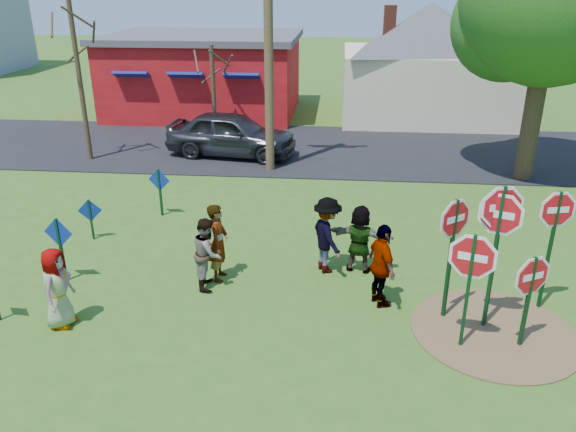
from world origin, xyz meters
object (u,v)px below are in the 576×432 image
stop_sign_a (471,267)px  stop_sign_c (499,225)px  stop_sign_b (499,227)px  stop_sign_d (555,221)px  person_a (57,288)px  leafy_tree (556,4)px  suv (232,134)px  utility_pole (268,16)px  person_b (218,242)px

stop_sign_a → stop_sign_c: bearing=71.7°
stop_sign_b → stop_sign_d: stop_sign_b is taller
stop_sign_b → person_a: 8.47m
stop_sign_d → leafy_tree: leafy_tree is taller
stop_sign_a → suv: (-6.52, 11.76, -0.79)m
stop_sign_b → utility_pole: 11.31m
stop_sign_a → stop_sign_c: size_ratio=0.79×
person_a → utility_pole: (2.93, 10.14, 4.43)m
stop_sign_a → stop_sign_d: 2.42m
stop_sign_c → stop_sign_d: size_ratio=1.13×
stop_sign_d → person_a: size_ratio=1.64×
stop_sign_a → leafy_tree: 11.56m
stop_sign_a → person_a: bearing=-160.3°
suv → utility_pole: 4.96m
stop_sign_d → leafy_tree: 9.57m
person_a → suv: size_ratio=0.34×
utility_pole → leafy_tree: (8.94, -0.09, 0.39)m
stop_sign_b → person_b: size_ratio=1.62×
stop_sign_c → leafy_tree: size_ratio=0.35×
leafy_tree → person_a: bearing=-139.7°
suv → stop_sign_c: bearing=-138.6°
stop_sign_c → utility_pole: 11.26m
suv → stop_sign_b: bearing=-138.9°
stop_sign_a → person_a: 7.81m
stop_sign_b → suv: bearing=142.6°
stop_sign_c → utility_pole: bearing=108.7°
utility_pole → leafy_tree: size_ratio=1.14×
person_a → person_b: size_ratio=0.91×
stop_sign_b → stop_sign_a: bearing=-109.4°
stop_sign_b → stop_sign_d: 1.53m
utility_pole → suv: bearing=136.0°
person_a → stop_sign_a: bearing=-86.9°
stop_sign_d → person_b: bearing=162.0°
stop_sign_a → leafy_tree: leafy_tree is taller
person_a → leafy_tree: size_ratio=0.19×
stop_sign_b → person_b: bearing=-174.5°
stop_sign_a → suv: stop_sign_a is taller
utility_pole → stop_sign_b: bearing=-60.1°
stop_sign_a → stop_sign_c: 1.10m
stop_sign_a → stop_sign_c: (0.60, 0.77, 0.50)m
stop_sign_d → stop_sign_b: bearing=-161.4°
stop_sign_c → person_b: bearing=154.9°
stop_sign_c → person_a: (-8.36, -0.78, -1.34)m
person_a → stop_sign_b: bearing=-82.1°
suv → stop_sign_a: bearing=-142.5°
stop_sign_d → utility_pole: bearing=115.2°
person_b → leafy_tree: (9.14, 7.90, 4.74)m
stop_sign_a → stop_sign_b: size_ratio=0.83×
stop_sign_c → stop_sign_b: bearing=-123.0°
stop_sign_a → person_a: size_ratio=1.47×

